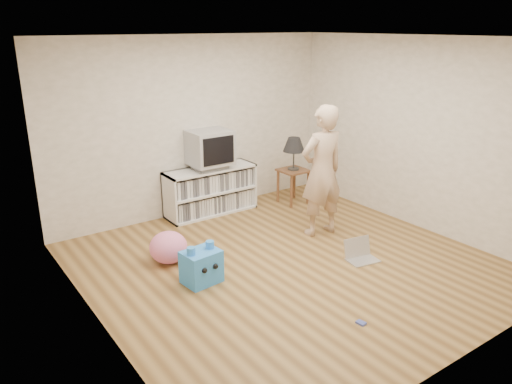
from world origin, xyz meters
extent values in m
plane|color=brown|center=(0.00, 0.00, 0.00)|extent=(4.50, 4.50, 0.00)
cube|color=#BDB6A6|center=(0.00, 2.25, 1.30)|extent=(4.50, 0.02, 2.60)
cube|color=#BDB6A6|center=(0.00, -2.25, 1.30)|extent=(4.50, 0.02, 2.60)
cube|color=#BDB6A6|center=(-2.25, 0.00, 1.30)|extent=(0.02, 4.50, 2.60)
cube|color=#BDB6A6|center=(2.25, 0.00, 1.30)|extent=(0.02, 4.50, 2.60)
cube|color=white|center=(0.00, 0.00, 2.60)|extent=(4.50, 4.50, 0.01)
cube|color=white|center=(0.13, 2.23, 0.35)|extent=(1.40, 0.03, 0.70)
cube|color=white|center=(-0.56, 2.02, 0.35)|extent=(0.03, 0.45, 0.70)
cube|color=white|center=(0.81, 2.02, 0.35)|extent=(0.03, 0.45, 0.70)
cube|color=white|center=(0.13, 2.02, 0.01)|extent=(1.40, 0.45, 0.03)
cube|color=white|center=(0.13, 2.02, 0.35)|extent=(1.34, 0.45, 0.03)
cube|color=white|center=(0.13, 2.02, 0.68)|extent=(1.40, 0.45, 0.03)
cube|color=silver|center=(0.13, 2.02, 0.35)|extent=(1.26, 0.36, 0.64)
cube|color=gray|center=(0.13, 2.02, 0.73)|extent=(0.45, 0.35, 0.07)
cube|color=#9E9EA3|center=(0.13, 2.02, 1.02)|extent=(0.60, 0.52, 0.50)
cube|color=black|center=(0.13, 1.75, 1.02)|extent=(0.50, 0.01, 0.40)
cylinder|color=brown|center=(1.25, 1.48, 0.26)|extent=(0.04, 0.04, 0.52)
cylinder|color=brown|center=(1.59, 1.48, 0.26)|extent=(0.04, 0.04, 0.52)
cylinder|color=brown|center=(1.25, 1.82, 0.26)|extent=(0.04, 0.04, 0.52)
cylinder|color=brown|center=(1.59, 1.82, 0.26)|extent=(0.04, 0.04, 0.52)
cube|color=brown|center=(1.42, 1.65, 0.54)|extent=(0.42, 0.42, 0.03)
cylinder|color=#333333|center=(1.42, 1.65, 0.56)|extent=(0.18, 0.18, 0.02)
cylinder|color=#333333|center=(1.42, 1.65, 0.74)|extent=(0.02, 0.02, 0.32)
imported|color=tan|center=(0.94, 0.48, 0.88)|extent=(0.68, 0.48, 1.77)
cube|color=silver|center=(0.79, -0.47, 0.01)|extent=(0.40, 0.31, 0.02)
cube|color=silver|center=(0.81, -0.34, 0.13)|extent=(0.37, 0.14, 0.24)
cube|color=black|center=(0.81, -0.34, 0.13)|extent=(0.33, 0.11, 0.19)
cube|color=#4352B4|center=(-0.22, -1.39, 0.01)|extent=(0.08, 0.10, 0.02)
cube|color=#2E8BFE|center=(-1.06, 0.21, 0.19)|extent=(0.43, 0.35, 0.38)
cylinder|color=#2E8BFE|center=(-1.19, 0.20, 0.42)|extent=(0.09, 0.09, 0.08)
cylinder|color=#2E8BFE|center=(-0.94, 0.22, 0.42)|extent=(0.09, 0.09, 0.08)
sphere|color=black|center=(-1.12, 0.04, 0.23)|extent=(0.06, 0.06, 0.06)
sphere|color=black|center=(-0.97, 0.06, 0.23)|extent=(0.06, 0.06, 0.06)
ellipsoid|color=pink|center=(-1.14, 0.87, 0.19)|extent=(0.49, 0.49, 0.39)
camera|label=1|loc=(-3.43, -4.18, 2.73)|focal=35.00mm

